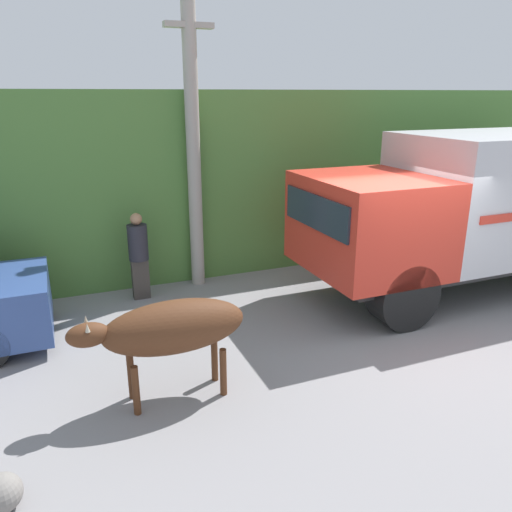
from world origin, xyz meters
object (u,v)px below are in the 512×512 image
Objects in this scene: cargo_truck at (485,204)px; pedestrian_on_hill at (139,253)px; roadside_rock at (2,493)px; brown_cow at (171,328)px; utility_pole at (193,141)px.

pedestrian_on_hill is at bearing 160.86° from cargo_truck.
brown_cow is at bearing 32.10° from roadside_rock.
utility_pole is at bearing 153.81° from cargo_truck.
pedestrian_on_hill is 5.21m from roadside_rock.
brown_cow is 3.51m from pedestrian_on_hill.
utility_pole reaches higher than pedestrian_on_hill.
brown_cow is 2.41m from roadside_rock.
cargo_truck is 5.75m from utility_pole.
roadside_rock is at bearing -123.47° from utility_pole.
brown_cow is 4.52m from utility_pole.
pedestrian_on_hill is (-6.36, 1.98, -0.81)m from cargo_truck.
pedestrian_on_hill is 4.43× the size of roadside_rock.
cargo_truck is 4.21× the size of pedestrian_on_hill.
roadside_rock is at bearing -137.97° from brown_cow.
cargo_truck is 3.22× the size of brown_cow.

